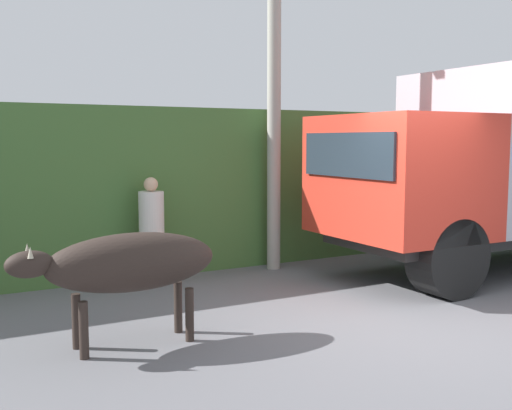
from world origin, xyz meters
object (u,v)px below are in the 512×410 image
Objects in this scene: cargo_truck at (510,162)px; brown_cow at (128,264)px; pedestrian_on_hill at (152,226)px; utility_pole at (274,80)px.

cargo_truck is 6.61m from brown_cow.
pedestrian_on_hill is 0.27× the size of utility_pole.
utility_pole reaches higher than brown_cow.
brown_cow is 4.58m from utility_pole.
utility_pole is at bearing -167.46° from pedestrian_on_hill.
brown_cow is 2.70m from pedestrian_on_hill.
cargo_truck is 4.03m from utility_pole.
cargo_truck is at bearing 173.84° from pedestrian_on_hill.
pedestrian_on_hill is (-5.43, 1.77, -0.89)m from cargo_truck.
pedestrian_on_hill is (1.08, 2.48, -0.01)m from brown_cow.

